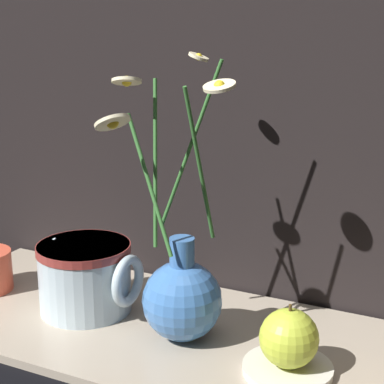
{
  "coord_description": "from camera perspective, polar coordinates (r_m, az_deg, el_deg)",
  "views": [
    {
      "loc": [
        0.35,
        -0.72,
        0.44
      ],
      "look_at": [
        -0.0,
        0.0,
        0.22
      ],
      "focal_mm": 60.0,
      "sensor_mm": 36.0,
      "label": 1
    }
  ],
  "objects": [
    {
      "name": "ground_plane",
      "position": [
        0.91,
        0.19,
        -13.2
      ],
      "size": [
        6.0,
        6.0,
        0.0
      ],
      "primitive_type": "plane",
      "color": "black"
    },
    {
      "name": "shelf",
      "position": [
        0.91,
        0.19,
        -12.87
      ],
      "size": [
        0.89,
        0.32,
        0.01
      ],
      "color": "tan",
      "rests_on": "ground_plane"
    },
    {
      "name": "vase_with_flowers",
      "position": [
        0.87,
        -0.93,
        -8.94
      ],
      "size": [
        0.16,
        0.21,
        0.38
      ],
      "color": "#3F72B7",
      "rests_on": "shelf"
    },
    {
      "name": "ceramic_pitcher",
      "position": [
        0.97,
        -9.4,
        -7.16
      ],
      "size": [
        0.16,
        0.14,
        0.12
      ],
      "color": "silver",
      "rests_on": "shelf"
    },
    {
      "name": "saucer_plate",
      "position": [
        0.83,
        8.49,
        -15.27
      ],
      "size": [
        0.11,
        0.11,
        0.01
      ],
      "color": "silver",
      "rests_on": "shelf"
    },
    {
      "name": "orange_fruit",
      "position": [
        0.81,
        8.61,
        -12.72
      ],
      "size": [
        0.07,
        0.07,
        0.08
      ],
      "color": "#B7C638",
      "rests_on": "saucer_plate"
    }
  ]
}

